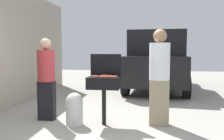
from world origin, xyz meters
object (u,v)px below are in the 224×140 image
hot_dog_2 (104,77)px  hot_dog_7 (105,75)px  hot_dog_10 (93,76)px  hot_dog_1 (109,76)px  hot_dog_0 (102,77)px  hot_dog_9 (102,76)px  hot_dog_8 (114,76)px  hot_dog_5 (113,77)px  person_right (159,74)px  parked_minivan (158,60)px  hot_dog_6 (113,76)px  person_left (46,76)px  bbq_grill (104,84)px  propane_tank (74,108)px  hot_dog_4 (94,76)px  hot_dog_3 (109,76)px

hot_dog_2 → hot_dog_7: bearing=96.2°
hot_dog_10 → hot_dog_1: bearing=30.3°
hot_dog_0 → hot_dog_9: bearing=89.3°
hot_dog_8 → hot_dog_0: bearing=-153.7°
hot_dog_1 → hot_dog_5: 0.22m
hot_dog_0 → person_right: bearing=11.8°
hot_dog_5 → parked_minivan: bearing=77.6°
hot_dog_6 → hot_dog_7: same height
hot_dog_2 → person_left: size_ratio=0.08×
bbq_grill → propane_tank: size_ratio=1.48×
hot_dog_2 → hot_dog_10: 0.22m
hot_dog_7 → hot_dog_9: same height
hot_dog_5 → hot_dog_8: (0.01, 0.14, 0.00)m
hot_dog_4 → hot_dog_7: bearing=45.5°
hot_dog_5 → propane_tank: bearing=177.7°
hot_dog_1 → hot_dog_0: bearing=-123.1°
hot_dog_5 → propane_tank: size_ratio=0.21×
hot_dog_5 → hot_dog_9: 0.23m
hot_dog_2 → propane_tank: (-0.57, 0.05, -0.61)m
bbq_grill → hot_dog_7: size_ratio=7.04×
bbq_grill → hot_dog_6: size_ratio=7.04×
propane_tank → hot_dog_4: bearing=9.1°
hot_dog_0 → hot_dog_4: 0.15m
hot_dog_0 → hot_dog_10: same height
hot_dog_1 → hot_dog_9: (-0.10, -0.10, 0.00)m
bbq_grill → hot_dog_6: (0.18, -0.03, 0.16)m
hot_dog_5 → bbq_grill: bearing=142.9°
hot_dog_7 → person_right: (1.03, -0.00, 0.05)m
hot_dog_3 → person_right: person_right is taller
hot_dog_1 → person_right: size_ratio=0.07×
hot_dog_5 → hot_dog_3: bearing=133.7°
bbq_grill → hot_dog_9: (-0.02, -0.04, 0.16)m
hot_dog_1 → person_right: (0.95, 0.06, 0.05)m
hot_dog_3 → parked_minivan: (1.06, 4.45, 0.10)m
hot_dog_3 → hot_dog_1: bearing=106.3°
hot_dog_1 → hot_dog_6: bearing=-40.9°
hot_dog_8 → person_left: person_left is taller
hot_dog_3 → hot_dog_9: 0.14m
hot_dog_8 → person_left: 1.40m
hot_dog_1 → hot_dog_5: same height
hot_dog_2 → hot_dog_4: 0.23m
bbq_grill → hot_dog_4: hot_dog_4 is taller
hot_dog_6 → propane_tank: 0.95m
hot_dog_1 → hot_dog_2: same height
hot_dog_3 → hot_dog_6: 0.07m
hot_dog_0 → hot_dog_4: (-0.14, 0.05, 0.00)m
hot_dog_9 → person_left: (-1.18, 0.21, -0.04)m
hot_dog_7 → hot_dog_10: same height
hot_dog_2 → hot_dog_8: (0.16, 0.16, 0.00)m
hot_dog_0 → person_right: person_right is taller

